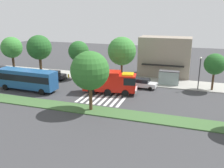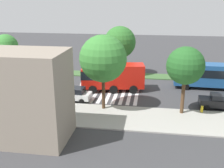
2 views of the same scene
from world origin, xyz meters
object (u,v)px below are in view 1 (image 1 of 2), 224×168
sidewalk_tree_far_east (215,64)px  sidewalk_tree_east (122,51)px  sidewalk_tree_center (79,51)px  sidewalk_tree_far_west (12,48)px  parked_car_mid (54,75)px  parked_car_east (142,83)px  fire_truck (111,81)px  median_tree_west (90,71)px  transit_bus (27,78)px  fire_hydrant (68,76)px  bench_near_shelter (146,80)px  sidewalk_tree_west (39,48)px  bus_stop_shelter (169,75)px  street_lamp (200,70)px  parked_car_west (3,71)px

sidewalk_tree_far_east → sidewalk_tree_east: bearing=180.0°
sidewalk_tree_center → sidewalk_tree_far_west: bearing=180.0°
parked_car_mid → parked_car_east: parked_car_mid is taller
fire_truck → median_tree_west: 8.35m
sidewalk_tree_far_west → transit_bus: bearing=-41.7°
sidewalk_tree_far_west → fire_hydrant: sidewalk_tree_far_west is taller
parked_car_east → sidewalk_tree_far_east: size_ratio=0.80×
sidewalk_tree_east → median_tree_west: 14.27m
parked_car_mid → bench_near_shelter: parked_car_mid is taller
sidewalk_tree_west → sidewalk_tree_east: (17.44, 0.00, 0.13)m
bench_near_shelter → sidewalk_tree_far_west: 29.19m
bus_stop_shelter → bench_near_shelter: size_ratio=2.19×
transit_bus → street_lamp: (27.09, 9.13, 1.36)m
fire_truck → bus_stop_shelter: 11.18m
sidewalk_tree_center → parked_car_mid: bearing=-154.0°
fire_truck → parked_car_east: bearing=37.3°
sidewalk_tree_west → fire_hydrant: sidewalk_tree_west is taller
street_lamp → median_tree_west: median_tree_west is taller
sidewalk_tree_west → sidewalk_tree_center: bearing=0.0°
street_lamp → sidewalk_tree_far_east: 2.52m
sidewalk_tree_center → sidewalk_tree_far_east: 24.39m
fire_hydrant → parked_car_mid: bearing=-143.6°
parked_car_east → transit_bus: size_ratio=0.47×
parked_car_mid → bench_near_shelter: bearing=11.1°
transit_bus → bench_near_shelter: size_ratio=6.55×
parked_car_west → sidewalk_tree_far_west: size_ratio=0.58×
parked_car_mid → bench_near_shelter: 17.88m
sidewalk_tree_center → median_tree_west: bearing=-59.1°
parked_car_west → transit_bus: size_ratio=0.42×
transit_bus → street_lamp: size_ratio=1.90×
parked_car_west → sidewalk_tree_far_west: (0.90, 2.20, 4.57)m
fire_truck → sidewalk_tree_center: 11.49m
bench_near_shelter → sidewalk_tree_east: size_ratio=0.19×
sidewalk_tree_center → fire_hydrant: 5.40m
transit_bus → sidewalk_tree_east: size_ratio=1.26×
parked_car_west → sidewalk_tree_far_east: sidewalk_tree_far_east is taller
median_tree_west → fire_truck: bearing=88.5°
parked_car_mid → sidewalk_tree_far_west: 12.22m
sidewalk_tree_west → parked_car_east: bearing=-5.8°
transit_bus → bench_near_shelter: 20.84m
fire_truck → median_tree_west: (-0.20, -7.62, 3.43)m
parked_car_west → median_tree_west: size_ratio=0.56×
bench_near_shelter → sidewalk_tree_east: 6.98m
fire_truck → sidewalk_tree_far_east: sidewalk_tree_far_east is taller
bus_stop_shelter → sidewalk_tree_far_west: size_ratio=0.46×
sidewalk_tree_far_west → sidewalk_tree_west: (6.82, 0.00, 0.30)m
bus_stop_shelter → fire_hydrant: 19.43m
street_lamp → sidewalk_tree_west: bearing=179.3°
street_lamp → parked_car_east: bearing=-168.9°
parked_car_east → sidewalk_tree_west: (-21.78, 2.20, 4.88)m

